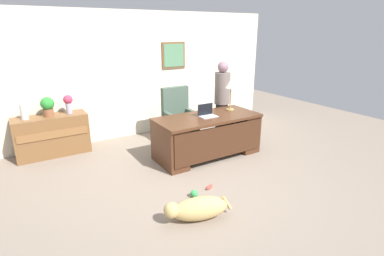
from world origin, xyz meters
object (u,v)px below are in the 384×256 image
at_px(desk, 208,135).
at_px(potted_plant, 48,106).
at_px(credenza, 52,135).
at_px(dog_toy_bone, 209,187).
at_px(dog_lying, 197,209).
at_px(laptop, 207,113).
at_px(person_standing, 222,101).
at_px(dog_toy_ball, 194,194).
at_px(desk_lamp, 231,85).
at_px(vase_empty, 24,112).
at_px(vase_with_flowers, 68,103).
at_px(armchair, 179,119).

relative_size(desk, potted_plant, 5.44).
xyz_separation_m(credenza, dog_toy_bone, (1.81, -2.66, -0.36)).
bearing_deg(dog_lying, laptop, 52.58).
bearing_deg(person_standing, dog_toy_ball, -135.64).
relative_size(credenza, potted_plant, 3.62).
bearing_deg(desk_lamp, dog_toy_ball, -141.88).
relative_size(dog_lying, vase_empty, 3.18).
height_order(laptop, vase_with_flowers, vase_with_flowers).
relative_size(desk_lamp, vase_with_flowers, 1.74).
distance_m(desk, person_standing, 1.07).
distance_m(dog_lying, potted_plant, 3.54).
height_order(credenza, dog_toy_ball, credenza).
distance_m(desk, armchair, 0.98).
xyz_separation_m(desk_lamp, dog_toy_ball, (-1.64, -1.29, -1.22)).
height_order(vase_with_flowers, dog_toy_bone, vase_with_flowers).
xyz_separation_m(credenza, dog_toy_ball, (1.48, -2.74, -0.33)).
bearing_deg(credenza, desk, -33.05).
height_order(dog_lying, dog_toy_ball, dog_lying).
bearing_deg(armchair, laptop, -85.41).
bearing_deg(credenza, dog_toy_ball, -61.66).
xyz_separation_m(desk_lamp, vase_with_flowers, (-2.76, 1.46, -0.29)).
distance_m(armchair, person_standing, 0.99).
bearing_deg(vase_empty, desk, -29.34).
bearing_deg(desk, laptop, 108.34).
relative_size(desk, dog_toy_bone, 12.01).
xyz_separation_m(laptop, vase_empty, (-2.87, 1.59, 0.07)).
bearing_deg(dog_toy_bone, laptop, 58.03).
xyz_separation_m(armchair, person_standing, (0.85, -0.37, 0.36)).
height_order(person_standing, vase_empty, person_standing).
height_order(credenza, armchair, armchair).
distance_m(credenza, dog_toy_ball, 3.13).
height_order(credenza, vase_with_flowers, vase_with_flowers).
height_order(person_standing, vase_with_flowers, person_standing).
bearing_deg(dog_lying, credenza, 110.91).
height_order(desk, vase_empty, vase_empty).
height_order(dog_lying, vase_empty, vase_empty).
xyz_separation_m(vase_empty, potted_plant, (0.39, 0.00, 0.06)).
relative_size(vase_with_flowers, dog_toy_bone, 2.20).
height_order(credenza, dog_lying, credenza).
height_order(desk, dog_toy_ball, desk).
relative_size(credenza, dog_toy_ball, 11.96).
bearing_deg(potted_plant, vase_with_flowers, 0.00).
bearing_deg(desk, dog_toy_bone, -123.27).
relative_size(credenza, person_standing, 0.77).
xyz_separation_m(credenza, vase_with_flowers, (0.36, 0.00, 0.60)).
height_order(dog_lying, vase_with_flowers, vase_with_flowers).
xyz_separation_m(armchair, laptop, (0.08, -0.94, 0.33)).
bearing_deg(dog_toy_bone, desk, 56.73).
xyz_separation_m(armchair, potted_plant, (-2.40, 0.65, 0.46)).
xyz_separation_m(laptop, dog_toy_ball, (-1.00, -1.16, -0.78)).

